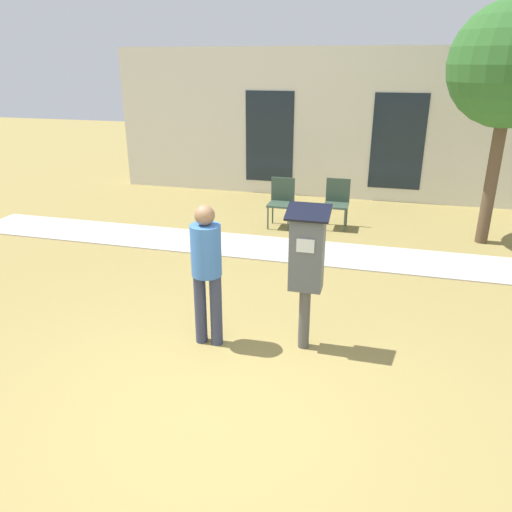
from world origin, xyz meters
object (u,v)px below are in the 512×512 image
object	(u,v)px
parking_meter	(307,261)
outdoor_chair_left	(282,198)
person_standing	(207,265)
outdoor_chair_middle	(337,199)

from	to	relation	value
parking_meter	outdoor_chair_left	world-z (taller)	parking_meter
parking_meter	person_standing	distance (m)	1.04
person_standing	outdoor_chair_left	distance (m)	4.33
person_standing	outdoor_chair_left	world-z (taller)	person_standing
parking_meter	outdoor_chair_middle	distance (m)	4.35
person_standing	outdoor_chair_middle	xyz separation A→B (m)	(0.88, 4.51, -0.40)
outdoor_chair_middle	parking_meter	bearing A→B (deg)	-83.95
parking_meter	person_standing	bearing A→B (deg)	-169.86
person_standing	outdoor_chair_middle	bearing A→B (deg)	80.77
outdoor_chair_left	outdoor_chair_middle	bearing A→B (deg)	29.72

